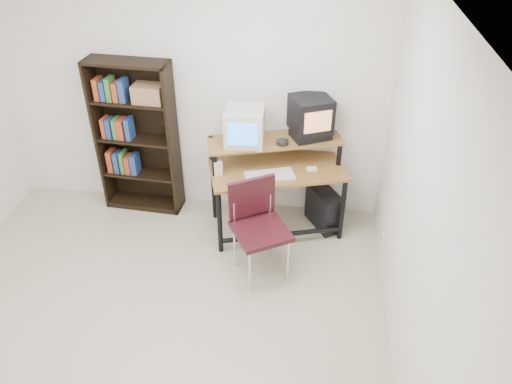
# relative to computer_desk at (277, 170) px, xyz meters

# --- Properties ---
(floor) EXTENTS (4.00, 4.00, 0.01)m
(floor) POSITION_rel_computer_desk_xyz_m (-0.93, -1.62, -0.70)
(floor) COLOR #BDB59D
(floor) RESTS_ON ground
(ceiling) EXTENTS (4.00, 4.00, 0.01)m
(ceiling) POSITION_rel_computer_desk_xyz_m (-0.93, -1.62, 1.90)
(ceiling) COLOR white
(ceiling) RESTS_ON back_wall
(back_wall) EXTENTS (4.00, 0.01, 2.60)m
(back_wall) POSITION_rel_computer_desk_xyz_m (-0.93, 0.38, 0.60)
(back_wall) COLOR white
(back_wall) RESTS_ON floor
(right_wall) EXTENTS (0.01, 4.00, 2.60)m
(right_wall) POSITION_rel_computer_desk_xyz_m (1.07, -1.62, 0.60)
(right_wall) COLOR white
(right_wall) RESTS_ON floor
(computer_desk) EXTENTS (1.44, 1.01, 0.98)m
(computer_desk) POSITION_rel_computer_desk_xyz_m (0.00, 0.00, 0.00)
(computer_desk) COLOR olive
(computer_desk) RESTS_ON floor
(crt_monitor) EXTENTS (0.38, 0.39, 0.35)m
(crt_monitor) POSITION_rel_computer_desk_xyz_m (-0.32, 0.03, 0.45)
(crt_monitor) COLOR beige
(crt_monitor) RESTS_ON computer_desk
(vcr) EXTENTS (0.44, 0.40, 0.08)m
(vcr) POSITION_rel_computer_desk_xyz_m (0.31, 0.19, 0.31)
(vcr) COLOR black
(vcr) RESTS_ON computer_desk
(crt_tv) EXTENTS (0.47, 0.47, 0.34)m
(crt_tv) POSITION_rel_computer_desk_xyz_m (0.30, 0.21, 0.52)
(crt_tv) COLOR black
(crt_tv) RESTS_ON vcr
(cd_spindle) EXTENTS (0.13, 0.13, 0.05)m
(cd_spindle) POSITION_rel_computer_desk_xyz_m (0.05, 0.02, 0.30)
(cd_spindle) COLOR #26262B
(cd_spindle) RESTS_ON computer_desk
(keyboard) EXTENTS (0.51, 0.35, 0.03)m
(keyboard) POSITION_rel_computer_desk_xyz_m (-0.05, -0.19, 0.04)
(keyboard) COLOR beige
(keyboard) RESTS_ON computer_desk
(mousepad) EXTENTS (0.24, 0.21, 0.01)m
(mousepad) POSITION_rel_computer_desk_xyz_m (0.36, -0.00, 0.02)
(mousepad) COLOR black
(mousepad) RESTS_ON computer_desk
(mouse) EXTENTS (0.11, 0.09, 0.03)m
(mouse) POSITION_rel_computer_desk_xyz_m (0.34, -0.02, 0.04)
(mouse) COLOR white
(mouse) RESTS_ON mousepad
(desk_speaker) EXTENTS (0.10, 0.10, 0.17)m
(desk_speaker) POSITION_rel_computer_desk_xyz_m (-0.55, -0.21, 0.11)
(desk_speaker) COLOR beige
(desk_speaker) RESTS_ON computer_desk
(pc_tower) EXTENTS (0.40, 0.49, 0.42)m
(pc_tower) POSITION_rel_computer_desk_xyz_m (0.50, 0.09, -0.49)
(pc_tower) COLOR black
(pc_tower) RESTS_ON floor
(school_chair) EXTENTS (0.63, 0.63, 0.93)m
(school_chair) POSITION_rel_computer_desk_xyz_m (-0.11, -0.67, -0.12)
(school_chair) COLOR black
(school_chair) RESTS_ON floor
(bookshelf) EXTENTS (0.85, 0.33, 1.67)m
(bookshelf) POSITION_rel_computer_desk_xyz_m (-1.49, 0.23, 0.16)
(bookshelf) COLOR black
(bookshelf) RESTS_ON floor
(wall_outlet) EXTENTS (0.02, 0.08, 0.12)m
(wall_outlet) POSITION_rel_computer_desk_xyz_m (1.05, -0.47, -0.40)
(wall_outlet) COLOR beige
(wall_outlet) RESTS_ON right_wall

